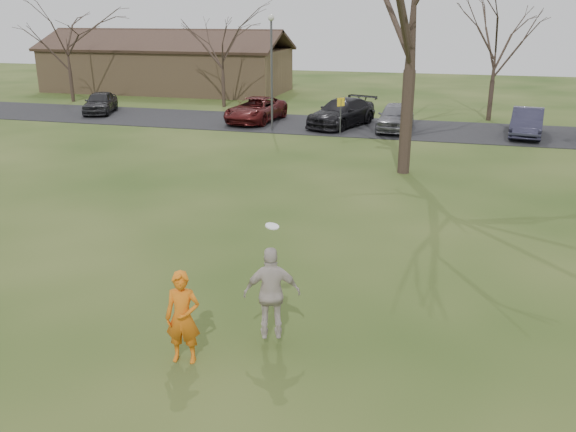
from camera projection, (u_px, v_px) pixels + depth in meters
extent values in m
plane|color=#1E380F|center=(235.00, 350.00, 11.81)|extent=(120.00, 120.00, 0.00)
cube|color=black|center=(383.00, 128.00, 34.64)|extent=(62.00, 6.50, 0.04)
imported|color=orange|center=(183.00, 317.00, 11.18)|extent=(0.73, 0.54, 1.84)
imported|color=#252527|center=(100.00, 102.00, 39.45)|extent=(2.93, 4.49, 1.42)
imported|color=#4D1212|center=(256.00, 110.00, 36.34)|extent=(2.91, 5.47, 1.46)
imported|color=black|center=(342.00, 113.00, 34.89)|extent=(3.90, 5.85, 1.58)
imported|color=slate|center=(396.00, 117.00, 33.68)|extent=(1.91, 4.54, 1.53)
imported|color=#29283D|center=(527.00, 122.00, 32.00)|extent=(2.14, 4.69, 1.49)
imported|color=beige|center=(272.00, 293.00, 11.62)|extent=(1.20, 0.79, 1.89)
cylinder|color=white|center=(272.00, 226.00, 11.42)|extent=(0.27, 0.27, 0.09)
cube|color=#8C6D4C|center=(167.00, 70.00, 50.95)|extent=(20.00, 8.00, 3.50)
cube|color=#33231C|center=(154.00, 41.00, 48.27)|extent=(20.60, 4.40, 1.78)
cube|color=#33231C|center=(176.00, 39.00, 52.02)|extent=(20.60, 4.40, 1.78)
cube|color=#38281E|center=(165.00, 31.00, 49.92)|extent=(20.60, 0.45, 0.20)
cylinder|color=#47474C|center=(272.00, 77.00, 32.89)|extent=(0.12, 0.12, 6.00)
sphere|color=beige|center=(271.00, 18.00, 31.90)|extent=(0.34, 0.34, 0.34)
cylinder|color=#47474C|center=(340.00, 118.00, 32.08)|extent=(0.06, 0.06, 2.00)
cube|color=yellow|center=(341.00, 102.00, 31.81)|extent=(0.35, 0.35, 0.45)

